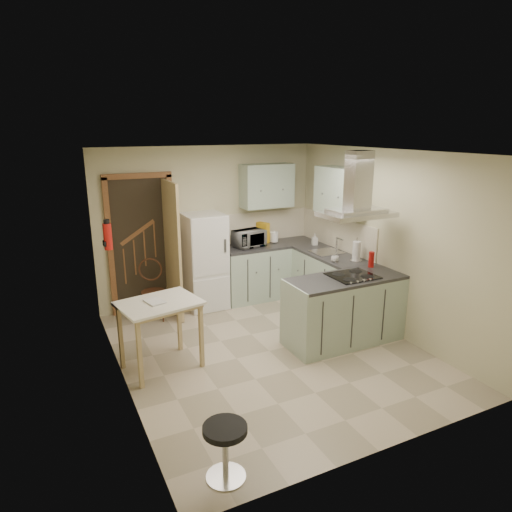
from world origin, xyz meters
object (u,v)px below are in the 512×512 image
drop_leaf_table (161,335)px  bentwood_chair (154,292)px  fridge (205,261)px  microwave (249,238)px  peninsula (345,310)px  stool (225,452)px  extractor_hood (356,214)px

drop_leaf_table → bentwood_chair: bearing=68.2°
fridge → bentwood_chair: 0.93m
microwave → bentwood_chair: bearing=173.7°
peninsula → bentwood_chair: (-2.08, 1.87, -0.04)m
drop_leaf_table → stool: drop_leaf_table is taller
bentwood_chair → microwave: microwave is taller
fridge → drop_leaf_table: bearing=-125.4°
stool → fridge: bearing=72.4°
peninsula → drop_leaf_table: 2.39m
drop_leaf_table → bentwood_chair: drop_leaf_table is taller
fridge → drop_leaf_table: size_ratio=1.69×
bentwood_chair → drop_leaf_table: bearing=-76.4°
drop_leaf_table → bentwood_chair: size_ratio=1.08×
stool → extractor_hood: bearing=33.1°
peninsula → drop_leaf_table: size_ratio=1.74×
microwave → peninsula: bearing=-87.2°
extractor_hood → bentwood_chair: (-2.18, 1.87, -1.31)m
bentwood_chair → stool: 3.49m
extractor_hood → stool: 3.29m
bentwood_chair → peninsula: bearing=-17.7°
microwave → stool: bearing=-128.2°
extractor_hood → bentwood_chair: 3.16m
fridge → peninsula: 2.35m
peninsula → extractor_hood: extractor_hood is taller
fridge → peninsula: bearing=-58.3°
peninsula → bentwood_chair: size_ratio=1.89×
drop_leaf_table → fridge: bearing=43.5°
bentwood_chair → microwave: size_ratio=1.69×
drop_leaf_table → bentwood_chair: (0.28, 1.49, -0.01)m
extractor_hood → drop_leaf_table: size_ratio=1.01×
extractor_hood → peninsula: bearing=180.0°
extractor_hood → microwave: 2.17m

